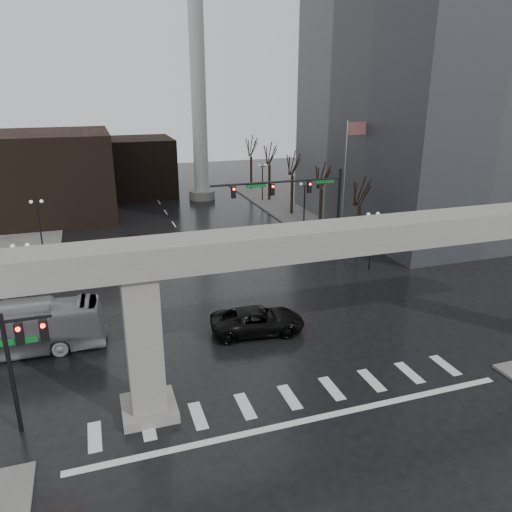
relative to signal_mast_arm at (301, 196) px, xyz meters
The scene contains 24 objects.
ground 21.64m from the signal_mast_arm, 115.57° to the right, with size 160.00×160.00×0.00m, color black.
sidewalk_ne 24.86m from the signal_mast_arm, 45.33° to the left, with size 28.00×36.00×0.15m, color slate.
elevated_guideway 20.35m from the signal_mast_arm, 112.35° to the right, with size 48.00×2.60×8.70m.
office_tower 25.36m from the signal_mast_arm, 20.75° to the left, with size 22.00×26.00×42.00m, color slate.
building_far_left 32.68m from the signal_mast_arm, 134.74° to the left, with size 16.00×14.00×10.00m, color black.
building_far_mid 35.02m from the signal_mast_arm, 108.32° to the left, with size 10.00×10.00×8.00m, color black.
smokestack 28.38m from the signal_mast_arm, 96.28° to the left, with size 3.60×3.60×30.00m.
signal_mast_arm is the anchor object (origin of this frame).
signal_left_pole 28.09m from the signal_mast_arm, 139.26° to the right, with size 2.30×0.30×6.00m.
flagpole_assembly 7.27m from the signal_mast_arm, 26.93° to the left, with size 2.06×0.12×12.00m.
lamp_right_0 6.99m from the signal_mast_arm, 46.80° to the right, with size 1.22×0.32×5.11m.
lamp_right_1 10.51m from the signal_mast_arm, 63.90° to the left, with size 1.22×0.32×5.11m.
lamp_right_2 23.75m from the signal_mast_arm, 79.01° to the left, with size 1.22×0.32×5.11m.
lamp_left_0 23.12m from the signal_mast_arm, 167.96° to the right, with size 1.22×0.32×5.11m.
lamp_left_1 24.42m from the signal_mast_arm, 157.75° to the left, with size 1.22×0.32×5.11m.
lamp_left_2 32.40m from the signal_mast_arm, 134.11° to the left, with size 1.22×0.32×5.11m.
tree_right_0 6.37m from the signal_mast_arm, ahead, with size 1.09×1.58×7.50m.
tree_right_1 9.57m from the signal_mast_arm, 52.50° to the left, with size 1.09×1.61×7.67m.
tree_right_2 16.45m from the signal_mast_arm, 70.00° to the left, with size 1.10×1.63×7.85m.
tree_right_3 24.04m from the signal_mast_arm, 76.58° to the left, with size 1.11×1.66×8.02m.
tree_right_4 31.83m from the signal_mast_arm, 79.94° to the left, with size 1.12×1.69×8.19m.
pickup_truck 15.88m from the signal_mast_arm, 123.37° to the right, with size 2.78×6.03×1.68m, color black.
city_bus 25.70m from the signal_mast_arm, 155.66° to the right, with size 2.56×10.93×3.04m, color #B2B2B7.
far_car 16.89m from the signal_mast_arm, 151.28° to the left, with size 1.52×3.78×1.29m, color black.
Camera 1 is at (-8.58, -21.15, 15.26)m, focal length 35.00 mm.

